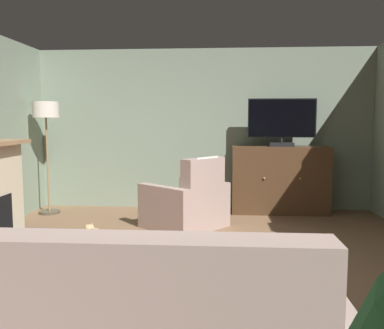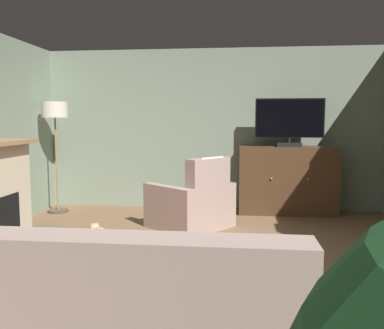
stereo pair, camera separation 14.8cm
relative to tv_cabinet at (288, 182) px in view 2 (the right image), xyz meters
name	(u,v)px [view 2 (the right image)]	position (x,y,z in m)	size (l,w,h in m)	color
ground_plane	(186,291)	(-1.22, -3.05, -0.53)	(6.04, 7.29, 0.04)	brown
wall_back	(211,129)	(-1.22, 0.35, 0.80)	(6.04, 0.10, 2.62)	gray
rug_central	(178,285)	(-1.30, -3.01, -0.50)	(2.30, 2.14, 0.01)	#9E474C
tv_cabinet	(288,182)	(0.00, 0.00, 0.00)	(1.50, 0.46, 1.06)	#352315
television	(290,121)	(0.00, -0.05, 0.94)	(1.03, 0.20, 0.73)	black
coffee_table	(186,261)	(-1.15, -3.56, -0.08)	(1.02, 0.59, 0.48)	brown
tv_remote	(203,248)	(-1.04, -3.43, -0.02)	(0.17, 0.05, 0.02)	black
folded_newspaper	(209,259)	(-0.97, -3.65, -0.02)	(0.30, 0.22, 0.01)	silver
armchair_angled_to_table	(193,205)	(-1.38, -0.99, -0.19)	(1.26, 1.27, 0.99)	#A3897F
cat	(99,234)	(-2.44, -1.77, -0.41)	(0.40, 0.58, 0.20)	tan
floor_lamp	(55,121)	(-3.62, -0.29, 0.94)	(0.39, 0.39, 1.74)	#4C4233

